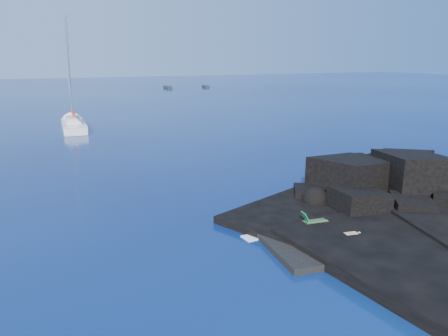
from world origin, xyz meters
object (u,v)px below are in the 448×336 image
object	(u,v)px
distant_boat_a	(168,88)
sunbather	(351,235)
deck_chair	(316,218)
sailboat	(74,129)
marker_cone	(351,215)
distant_boat_b	(206,87)

from	to	relation	value
distant_boat_a	sunbather	bearing A→B (deg)	-101.34
deck_chair	distant_boat_a	distance (m)	118.49
sailboat	distant_boat_a	distance (m)	79.74
sailboat	marker_cone	distance (m)	45.56
distant_boat_a	distant_boat_b	bearing A→B (deg)	-4.17
sunbather	distant_boat_b	world-z (taller)	sunbather
deck_chair	marker_cone	size ratio (longest dim) A/B	3.03
marker_cone	distant_boat_b	bearing A→B (deg)	72.57
deck_chair	distant_boat_a	bearing A→B (deg)	82.81
sunbather	sailboat	bearing A→B (deg)	110.42
distant_boat_a	distant_boat_b	world-z (taller)	distant_boat_a
sailboat	sunbather	xyz separation A→B (m)	(9.91, -46.29, 0.54)
distant_boat_a	marker_cone	bearing A→B (deg)	-100.66
distant_boat_a	distant_boat_b	xyz separation A→B (m)	(12.46, -1.09, 0.00)
marker_cone	distant_boat_a	bearing A→B (deg)	78.52
sailboat	distant_boat_b	bearing A→B (deg)	57.81
sunbather	marker_cone	bearing A→B (deg)	58.26
sailboat	distant_boat_a	bearing A→B (deg)	65.68
sailboat	sunbather	bearing A→B (deg)	-75.96
sunbather	distant_boat_b	size ratio (longest dim) A/B	0.43
deck_chair	distant_boat_a	xyz separation A→B (m)	(26.15, 115.57, -0.87)
marker_cone	distant_boat_a	distance (m)	117.85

